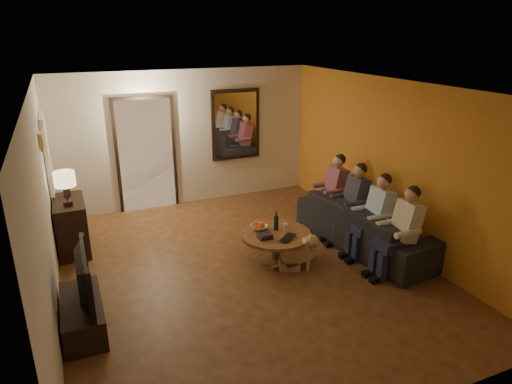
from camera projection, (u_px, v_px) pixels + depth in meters
name	position (u px, v px, depth m)	size (l,w,h in m)	color
floor	(245.00, 269.00, 6.64)	(5.00, 6.00, 0.01)	#482E13
ceiling	(244.00, 87.00, 5.76)	(5.00, 6.00, 0.01)	white
back_wall	(187.00, 138.00, 8.80)	(5.00, 0.02, 2.60)	beige
front_wall	(385.00, 297.00, 3.61)	(5.00, 0.02, 2.60)	beige
left_wall	(44.00, 212.00, 5.28)	(0.02, 6.00, 2.60)	beige
right_wall	(393.00, 164.00, 7.13)	(0.02, 6.00, 2.60)	beige
orange_accent	(392.00, 164.00, 7.13)	(0.01, 6.00, 2.60)	#C26C21
kitchen_doorway	(146.00, 155.00, 8.57)	(1.00, 0.06, 2.10)	#FFE0A5
door_trim	(146.00, 156.00, 8.56)	(1.12, 0.04, 2.22)	black
fridge_glimpse	(160.00, 162.00, 8.72)	(0.45, 0.03, 1.70)	silver
mirror_frame	(236.00, 125.00, 9.07)	(1.00, 0.05, 1.40)	black
mirror_glass	(236.00, 125.00, 9.04)	(0.86, 0.02, 1.26)	white
white_door	(51.00, 178.00, 7.38)	(0.06, 0.85, 2.04)	white
framed_art	(41.00, 141.00, 6.23)	(0.03, 0.28, 0.24)	#B28C33
art_canvas	(42.00, 141.00, 6.23)	(0.01, 0.22, 0.18)	brown
dresser	(72.00, 226.00, 7.08)	(0.45, 0.93, 0.83)	black
table_lamp	(66.00, 189.00, 6.66)	(0.30, 0.30, 0.54)	beige
flower_vase	(65.00, 183.00, 7.06)	(0.14, 0.14, 0.44)	#B71332
tv_stand	(83.00, 315.00, 5.27)	(0.45, 1.10, 0.37)	black
tv	(77.00, 278.00, 5.11)	(0.14, 1.07, 0.62)	black
sofa	(367.00, 225.00, 7.23)	(0.98, 2.51, 0.73)	black
person_a	(402.00, 235.00, 6.33)	(0.60, 0.40, 1.20)	tan
person_b	(375.00, 219.00, 6.85)	(0.60, 0.40, 1.20)	tan
person_c	(352.00, 206.00, 7.37)	(0.60, 0.40, 1.20)	tan
person_d	(332.00, 194.00, 7.89)	(0.60, 0.40, 1.20)	tan
dog	(297.00, 252.00, 6.55)	(0.56, 0.24, 0.56)	#9D7C48
coffee_table	(276.00, 247.00, 6.82)	(1.05, 1.05, 0.45)	#5A2D1B
bowl	(259.00, 227.00, 6.85)	(0.26, 0.26, 0.06)	white
oranges	(259.00, 223.00, 6.83)	(0.20, 0.20, 0.08)	#F95715
wine_bottle	(276.00, 220.00, 6.79)	(0.07, 0.07, 0.31)	black
wine_glass	(285.00, 227.00, 6.83)	(0.06, 0.06, 0.10)	silver
book_stack	(265.00, 236.00, 6.56)	(0.20, 0.15, 0.07)	black
laptop	(291.00, 239.00, 6.53)	(0.33, 0.21, 0.03)	black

